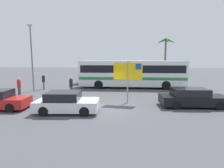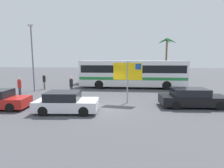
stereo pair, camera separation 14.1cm
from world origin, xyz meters
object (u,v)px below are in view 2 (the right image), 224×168
(bus_front_coach, at_px, (132,73))
(car_white, at_px, (66,102))
(bus_rear_coach, at_px, (125,71))
(pedestrian_by_bus, at_px, (44,80))
(pedestrian_near_sign, at_px, (71,85))
(pedestrian_crossing_lot, at_px, (20,86))
(ferry_sign, at_px, (128,73))
(car_black, at_px, (192,98))

(bus_front_coach, distance_m, car_white, 11.36)
(bus_rear_coach, distance_m, pedestrian_by_bus, 10.77)
(pedestrian_near_sign, relative_size, pedestrian_crossing_lot, 1.02)
(pedestrian_by_bus, bearing_deg, ferry_sign, -72.68)
(bus_rear_coach, xyz_separation_m, pedestrian_near_sign, (-4.71, -9.37, -0.73))
(ferry_sign, relative_size, car_black, 0.69)
(bus_rear_coach, relative_size, pedestrian_near_sign, 6.80)
(bus_front_coach, height_order, pedestrian_near_sign, bus_front_coach)
(bus_front_coach, xyz_separation_m, ferry_sign, (-0.46, -7.61, 0.54))
(ferry_sign, xyz_separation_m, car_white, (-3.94, -2.80, -1.69))
(bus_rear_coach, relative_size, ferry_sign, 3.80)
(bus_front_coach, relative_size, bus_rear_coach, 1.00)
(pedestrian_by_bus, distance_m, pedestrian_crossing_lot, 4.20)
(bus_rear_coach, bearing_deg, pedestrian_crossing_lot, -132.20)
(car_white, distance_m, pedestrian_by_bus, 9.99)
(bus_rear_coach, xyz_separation_m, pedestrian_by_bus, (-8.94, -5.95, -0.75))
(bus_front_coach, bearing_deg, pedestrian_by_bus, -168.20)
(bus_rear_coach, relative_size, car_black, 2.61)
(pedestrian_crossing_lot, bearing_deg, pedestrian_by_bus, -157.75)
(ferry_sign, bearing_deg, bus_rear_coach, 100.84)
(ferry_sign, bearing_deg, pedestrian_crossing_lot, -179.42)
(ferry_sign, xyz_separation_m, car_black, (4.54, -0.73, -1.69))
(pedestrian_by_bus, bearing_deg, bus_rear_coach, -8.43)
(pedestrian_near_sign, bearing_deg, bus_rear_coach, -95.64)
(bus_rear_coach, relative_size, car_white, 3.02)
(pedestrian_near_sign, bearing_deg, pedestrian_by_bus, -17.95)
(bus_rear_coach, distance_m, car_white, 14.77)
(car_white, relative_size, car_black, 0.87)
(pedestrian_crossing_lot, bearing_deg, car_white, 79.83)
(bus_rear_coach, bearing_deg, pedestrian_near_sign, -116.70)
(car_white, height_order, pedestrian_by_bus, pedestrian_by_bus)
(bus_front_coach, xyz_separation_m, pedestrian_by_bus, (-9.86, -2.06, -0.75))
(bus_rear_coach, distance_m, pedestrian_near_sign, 10.52)
(bus_front_coach, height_order, car_black, bus_front_coach)
(bus_rear_coach, distance_m, pedestrian_crossing_lot, 13.72)
(car_white, bearing_deg, bus_rear_coach, 72.56)
(ferry_sign, xyz_separation_m, pedestrian_crossing_lot, (-9.66, 1.36, -1.29))
(car_white, relative_size, pedestrian_crossing_lot, 2.30)
(pedestrian_near_sign, relative_size, pedestrian_by_bus, 1.03)
(pedestrian_near_sign, bearing_deg, bus_front_coach, -114.73)
(ferry_sign, relative_size, pedestrian_near_sign, 1.79)
(bus_rear_coach, distance_m, ferry_sign, 11.53)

